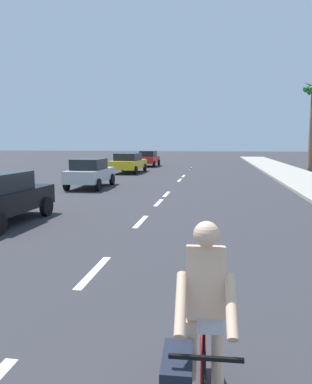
# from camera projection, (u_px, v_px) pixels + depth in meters

# --- Properties ---
(ground_plane) EXTENTS (160.00, 160.00, 0.00)m
(ground_plane) POSITION_uv_depth(u_px,v_px,m) (168.00, 193.00, 18.13)
(ground_plane) COLOR #2D2D33
(lane_stripe_2) EXTENTS (0.16, 1.80, 0.01)m
(lane_stripe_2) POSITION_uv_depth(u_px,v_px,m) (94.00, 272.00, 7.08)
(lane_stripe_2) COLOR white
(lane_stripe_2) RESTS_ON ground
(lane_stripe_3) EXTENTS (0.16, 1.80, 0.01)m
(lane_stripe_3) POSITION_uv_depth(u_px,v_px,m) (141.00, 222.00, 11.52)
(lane_stripe_3) COLOR white
(lane_stripe_3) RESTS_ON ground
(lane_stripe_4) EXTENTS (0.16, 1.80, 0.01)m
(lane_stripe_4) POSITION_uv_depth(u_px,v_px,m) (159.00, 202.00, 15.14)
(lane_stripe_4) COLOR white
(lane_stripe_4) RESTS_ON ground
(lane_stripe_5) EXTENTS (0.16, 1.80, 0.01)m
(lane_stripe_5) POSITION_uv_depth(u_px,v_px,m) (166.00, 194.00, 17.54)
(lane_stripe_5) COLOR white
(lane_stripe_5) RESTS_ON ground
(lane_stripe_6) EXTENTS (0.16, 1.80, 0.01)m
(lane_stripe_6) POSITION_uv_depth(u_px,v_px,m) (180.00, 180.00, 23.92)
(lane_stripe_6) COLOR white
(lane_stripe_6) RESTS_ON ground
(lane_stripe_7) EXTENTS (0.16, 1.80, 0.01)m
(lane_stripe_7) POSITION_uv_depth(u_px,v_px,m) (183.00, 176.00, 26.78)
(lane_stripe_7) COLOR white
(lane_stripe_7) RESTS_ON ground
(lane_stripe_8) EXTENTS (0.16, 1.80, 0.01)m
(lane_stripe_8) POSITION_uv_depth(u_px,v_px,m) (191.00, 168.00, 34.73)
(lane_stripe_8) COLOR white
(lane_stripe_8) RESTS_ON ground
(lane_stripe_9) EXTENTS (0.16, 1.80, 0.01)m
(lane_stripe_9) POSITION_uv_depth(u_px,v_px,m) (190.00, 169.00, 34.29)
(lane_stripe_9) COLOR white
(lane_stripe_9) RESTS_ON ground
(cyclist) EXTENTS (0.64, 1.71, 1.82)m
(cyclist) POSITION_uv_depth(u_px,v_px,m) (199.00, 335.00, 3.16)
(cyclist) COLOR black
(cyclist) RESTS_ON ground
(parked_car_silver) EXTENTS (1.91, 4.02, 1.57)m
(parked_car_silver) POSITION_uv_depth(u_px,v_px,m) (90.00, 172.00, 19.93)
(parked_car_silver) COLOR #B7BABF
(parked_car_silver) RESTS_ON ground
(parked_car_yellow) EXTENTS (2.25, 4.66, 1.57)m
(parked_car_yellow) POSITION_uv_depth(u_px,v_px,m) (129.00, 162.00, 29.52)
(parked_car_yellow) COLOR gold
(parked_car_yellow) RESTS_ON ground
(parked_car_red) EXTENTS (1.88, 3.89, 1.57)m
(parked_car_red) POSITION_uv_depth(u_px,v_px,m) (149.00, 158.00, 37.09)
(parked_car_red) COLOR red
(parked_car_red) RESTS_ON ground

